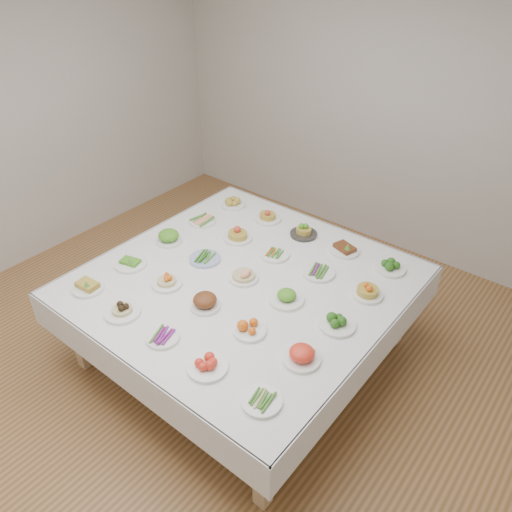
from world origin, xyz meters
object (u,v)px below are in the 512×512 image
Objects in this scene: dish_24 at (391,265)px; dish_12 at (244,273)px; display_table at (243,287)px; dish_0 at (88,285)px.

dish_12 is at bearing -135.30° from dish_24.
dish_12 is (0.00, 0.00, 0.12)m from display_table.
display_table is 0.12m from dish_12.
dish_24 is (0.79, 0.79, 0.11)m from display_table.
dish_12 is 0.94× the size of dish_24.
dish_24 is at bearing 44.83° from display_table.
display_table is at bearing -135.17° from dish_24.
dish_24 is at bearing 44.70° from dish_12.
dish_24 is (1.58, 1.57, 0.01)m from dish_0.
dish_12 is at bearing 45.10° from dish_0.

